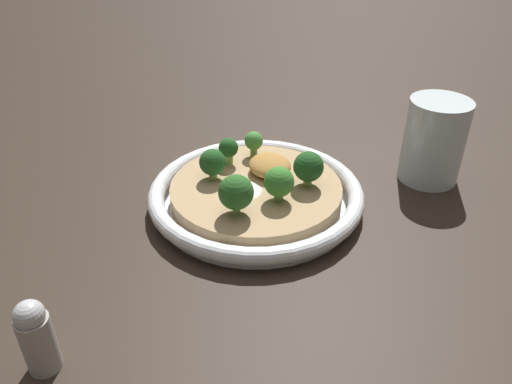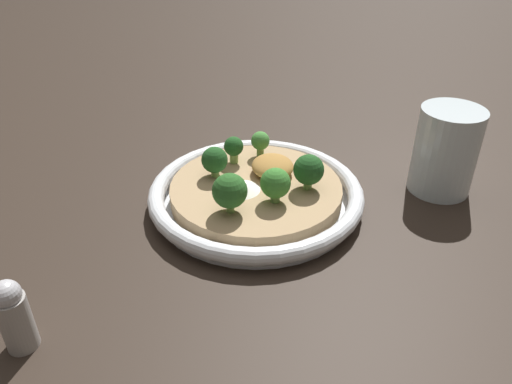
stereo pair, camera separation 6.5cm
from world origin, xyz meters
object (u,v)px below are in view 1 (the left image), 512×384
(drinking_glass, at_px, (434,141))
(broccoli_front, at_px, (212,163))
(pepper_shaker, at_px, (36,336))
(risotto_bowl, at_px, (256,194))
(broccoli_front_right, at_px, (236,193))
(broccoli_back_right, at_px, (279,182))
(broccoli_back_left, at_px, (254,142))
(broccoli_back, at_px, (308,167))
(broccoli_front_left, at_px, (228,149))

(drinking_glass, bearing_deg, broccoli_front, -97.44)
(pepper_shaker, bearing_deg, risotto_bowl, 126.40)
(broccoli_front, height_order, pepper_shaker, pepper_shaker)
(broccoli_front, height_order, broccoli_front_right, broccoli_front_right)
(broccoli_front, xyz_separation_m, broccoli_front_right, (0.09, 0.01, 0.01))
(broccoli_back_right, bearing_deg, pepper_shaker, -61.65)
(pepper_shaker, bearing_deg, broccoli_back_right, 118.35)
(pepper_shaker, bearing_deg, broccoli_front_right, 122.16)
(risotto_bowl, bearing_deg, broccoli_front, -123.49)
(risotto_bowl, relative_size, broccoli_back_left, 7.50)
(broccoli_back_left, height_order, pepper_shaker, pepper_shaker)
(broccoli_back_right, bearing_deg, broccoli_front, -139.03)
(broccoli_back, distance_m, pepper_shaker, 0.36)
(risotto_bowl, distance_m, broccoli_back_right, 0.06)
(broccoli_front_left, height_order, drinking_glass, drinking_glass)
(broccoli_back_right, relative_size, pepper_shaker, 0.58)
(broccoli_back, bearing_deg, drinking_glass, 93.86)
(risotto_bowl, height_order, broccoli_back, broccoli_back)
(broccoli_front_left, relative_size, pepper_shaker, 0.49)
(broccoli_back_left, relative_size, broccoli_back_right, 0.83)
(broccoli_back_left, height_order, drinking_glass, drinking_glass)
(broccoli_back_right, bearing_deg, broccoli_front_left, -162.10)
(broccoli_front_left, bearing_deg, broccoli_front_right, -10.75)
(broccoli_front, distance_m, broccoli_front_right, 0.09)
(risotto_bowl, relative_size, broccoli_back_right, 6.25)
(drinking_glass, bearing_deg, broccoli_front_left, -104.75)
(broccoli_back_left, relative_size, drinking_glass, 0.32)
(broccoli_back_right, distance_m, drinking_glass, 0.24)
(broccoli_front_left, bearing_deg, risotto_bowl, 16.17)
(risotto_bowl, height_order, broccoli_back_right, broccoli_back_right)
(broccoli_front, relative_size, drinking_glass, 0.35)
(broccoli_front, xyz_separation_m, pepper_shaker, (0.22, -0.21, -0.02))
(broccoli_front_right, bearing_deg, broccoli_front, -174.94)
(broccoli_front_left, distance_m, pepper_shaker, 0.35)
(broccoli_front, height_order, broccoli_back_left, broccoli_front)
(risotto_bowl, distance_m, broccoli_back, 0.08)
(broccoli_front, bearing_deg, broccoli_back_left, 121.79)
(broccoli_front, relative_size, broccoli_back_right, 0.93)
(broccoli_back_left, bearing_deg, broccoli_front_left, -74.88)
(risotto_bowl, relative_size, broccoli_front_left, 7.34)
(risotto_bowl, relative_size, broccoli_front_right, 5.58)
(broccoli_back_right, bearing_deg, risotto_bowl, -159.51)
(broccoli_front_left, distance_m, drinking_glass, 0.29)
(risotto_bowl, distance_m, broccoli_front_left, 0.08)
(risotto_bowl, height_order, broccoli_front, broccoli_front)
(broccoli_back, height_order, pepper_shaker, same)
(risotto_bowl, distance_m, broccoli_front_right, 0.08)
(broccoli_front, distance_m, drinking_glass, 0.31)
(broccoli_front, distance_m, broccoli_back_left, 0.08)
(broccoli_front_right, height_order, drinking_glass, drinking_glass)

